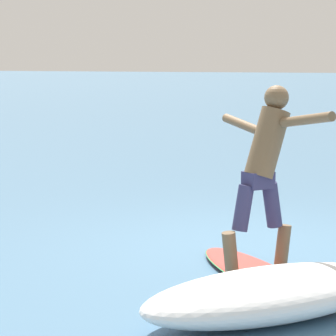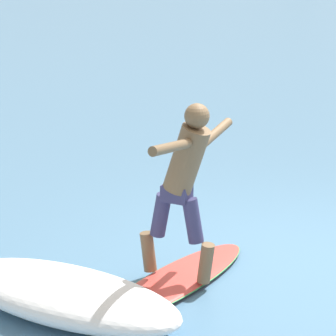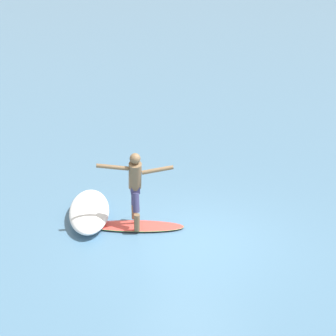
{
  "view_description": "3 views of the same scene",
  "coord_description": "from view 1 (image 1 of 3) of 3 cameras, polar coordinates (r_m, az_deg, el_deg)",
  "views": [
    {
      "loc": [
        -8.69,
        -1.84,
        2.12
      ],
      "look_at": [
        -1.33,
        0.6,
        1.03
      ],
      "focal_mm": 85.0,
      "sensor_mm": 36.0,
      "label": 1
    },
    {
      "loc": [
        -3.29,
        -7.19,
        3.5
      ],
      "look_at": [
        -1.0,
        1.19,
        0.72
      ],
      "focal_mm": 85.0,
      "sensor_mm": 36.0,
      "label": 2
    },
    {
      "loc": [
        6.57,
        -8.55,
        5.79
      ],
      "look_at": [
        -1.87,
        1.48,
        0.79
      ],
      "focal_mm": 60.0,
      "sensor_mm": 36.0,
      "label": 3
    }
  ],
  "objects": [
    {
      "name": "ground_plane",
      "position": [
        9.13,
        6.22,
        -5.5
      ],
      "size": [
        200.0,
        200.0,
        0.0
      ],
      "primitive_type": "plane",
      "color": "teal"
    },
    {
      "name": "surfer",
      "position": [
        7.64,
        7.0,
        0.47
      ],
      "size": [
        1.18,
        1.3,
        1.77
      ],
      "color": "brown",
      "rests_on": "surfboard"
    },
    {
      "name": "surfboard",
      "position": [
        7.77,
        6.51,
        -7.59
      ],
      "size": [
        2.13,
        1.81,
        0.22
      ],
      "color": "#D8473E",
      "rests_on": "ground"
    },
    {
      "name": "wave_foam_at_tail",
      "position": [
        6.61,
        7.39,
        -8.97
      ],
      "size": [
        2.33,
        2.29,
        0.4
      ],
      "color": "white",
      "rests_on": "ground"
    }
  ]
}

